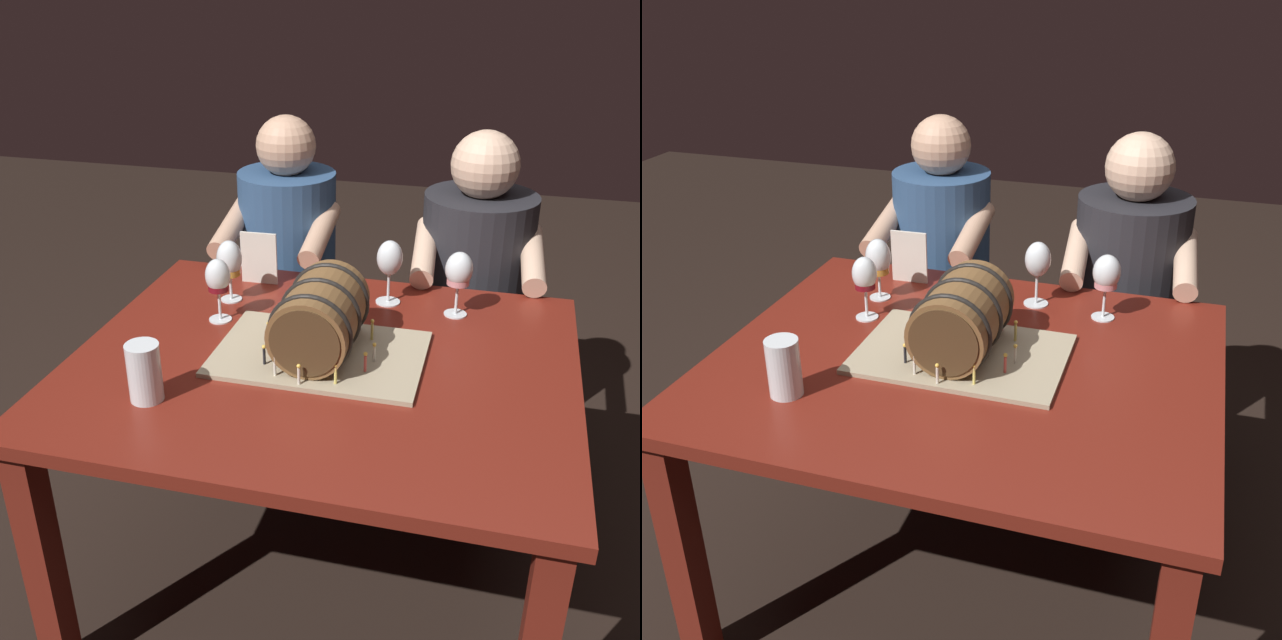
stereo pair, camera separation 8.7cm
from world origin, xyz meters
The scene contains 11 objects.
ground_plane centered at (0.00, 0.00, 0.00)m, with size 8.00×8.00×0.00m, color black.
dining_table centered at (0.00, 0.00, 0.62)m, with size 1.23×1.04×0.72m.
barrel_cake centered at (-0.01, 0.01, 0.81)m, with size 0.51×0.35×0.21m.
wine_glass_empty centered at (0.10, 0.37, 0.85)m, with size 0.07×0.07×0.19m.
wine_glass_amber centered at (-0.34, 0.27, 0.84)m, with size 0.07×0.07×0.18m.
wine_glass_rose centered at (0.29, 0.34, 0.85)m, with size 0.07×0.07×0.18m.
wine_glass_red centered at (-0.32, 0.14, 0.84)m, with size 0.07×0.07×0.18m.
beer_pint centered at (-0.34, -0.28, 0.78)m, with size 0.08×0.08×0.14m.
menu_card centered at (-0.30, 0.41, 0.80)m, with size 0.11×0.01×0.16m, color silver.
person_seated_left centered at (-0.32, 0.76, 0.53)m, with size 0.37×0.46×1.15m.
person_seated_right centered at (0.32, 0.76, 0.54)m, with size 0.41×0.49×1.14m.
Camera 1 is at (0.40, -1.58, 1.64)m, focal length 42.37 mm.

